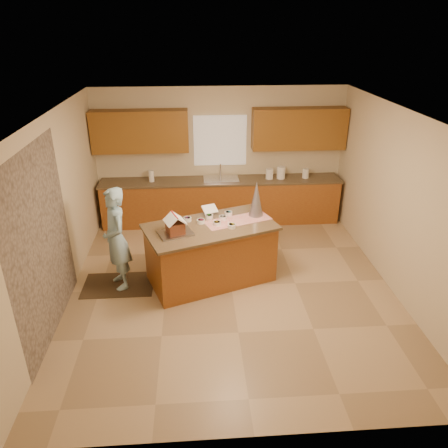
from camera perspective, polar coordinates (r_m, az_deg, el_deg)
The scene contains 28 objects.
floor at distance 6.90m, azimuth 0.96°, elevation -8.21°, with size 5.50×5.50×0.00m, color tan.
ceiling at distance 5.86m, azimuth 1.15°, elevation 14.36°, with size 5.50×5.50×0.00m, color silver.
wall_back at distance 8.84m, azimuth -0.54°, elevation 9.17°, with size 5.50×5.50×0.00m, color beige.
wall_front at distance 3.90m, azimuth 4.69°, elevation -13.97°, with size 5.50×5.50×0.00m, color beige.
wall_left at distance 6.54m, azimuth -21.34°, elevation 1.38°, with size 5.50×5.50×0.00m, color beige.
wall_right at distance 6.93m, azimuth 22.13°, elevation 2.56°, with size 5.50×5.50×0.00m, color beige.
stone_accent at distance 5.89m, azimuth -23.04°, elevation -2.67°, with size 2.50×2.50×0.00m, color gray.
window_curtain at distance 8.74m, azimuth -0.53°, elevation 11.00°, with size 1.05×0.03×1.00m, color white.
back_counter_base at distance 8.86m, azimuth -0.39°, elevation 2.97°, with size 4.80×0.60×0.88m, color #90591D.
back_counter_top at distance 8.70m, azimuth -0.40°, elevation 5.77°, with size 4.85×0.63×0.04m, color brown.
upper_cabinet_left at distance 8.58m, azimuth -11.10°, elevation 11.99°, with size 1.85×0.35×0.80m, color brown.
upper_cabinet_right at distance 8.76m, azimuth 9.94°, elevation 12.36°, with size 1.85×0.35×0.80m, color brown.
sink at distance 8.70m, azimuth -0.40°, elevation 5.71°, with size 0.70×0.45×0.12m, color silver.
faucet at distance 8.82m, azimuth -0.48°, elevation 7.14°, with size 0.03×0.03×0.28m, color silver.
island_base at distance 6.84m, azimuth -1.78°, elevation -4.04°, with size 1.89×0.94×0.92m, color #90591D.
island_top at distance 6.61m, azimuth -1.83°, elevation -0.40°, with size 1.97×1.03×0.04m, color brown.
table_runner at distance 6.78m, azimuth 1.86°, elevation 0.50°, with size 1.05×0.38×0.01m, color #A3100B.
baking_tray at distance 6.38m, azimuth -6.45°, elevation -1.23°, with size 0.48×0.36×0.03m, color silver.
cookbook at distance 6.95m, azimuth -1.91°, elevation 2.00°, with size 0.23×0.02×0.19m, color white.
tinsel_tree at distance 6.85m, azimuth 4.31°, elevation 3.33°, with size 0.23×0.23×0.58m, color #B0AEBA.
rug at distance 7.12m, azimuth -13.82°, elevation -7.83°, with size 1.10×0.72×0.01m, color black.
boy at distance 6.71m, azimuth -14.11°, elevation -1.95°, with size 0.59×0.39×1.63m, color #96C3D6.
canister_a at distance 8.77m, azimuth 6.06°, elevation 6.65°, with size 0.15×0.15×0.21m, color white.
canister_b at distance 8.81m, azimuth 7.58°, elevation 6.79°, with size 0.17×0.17×0.25m, color white.
canister_c at distance 8.93m, azimuth 10.79°, elevation 6.63°, with size 0.13×0.13×0.19m, color white.
paper_towel at distance 8.68m, azimuth -9.62°, elevation 6.30°, with size 0.10×0.10×0.23m, color white.
gingerbread_house at distance 6.32m, azimuth -6.51°, elevation -0.23°, with size 0.37×0.37×0.30m.
candy_bowls at distance 6.74m, azimuth -1.35°, elevation 0.59°, with size 0.80×0.59×0.06m.
Camera 1 is at (-0.52, -5.73, 3.82)m, focal length 34.42 mm.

